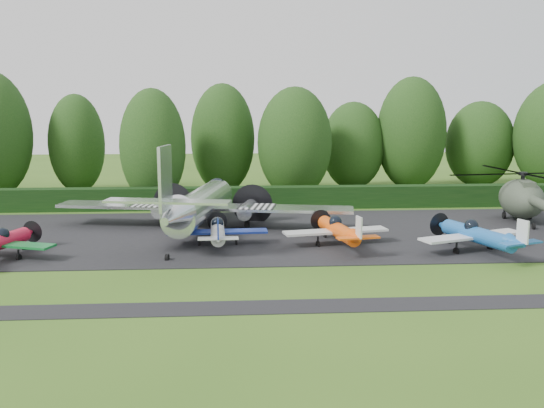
{
  "coord_description": "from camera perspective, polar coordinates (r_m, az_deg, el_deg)",
  "views": [
    {
      "loc": [
        -1.64,
        -33.64,
        9.76
      ],
      "look_at": [
        1.14,
        8.73,
        2.5
      ],
      "focal_mm": 40.0,
      "sensor_mm": 36.0,
      "label": 1
    }
  ],
  "objects": [
    {
      "name": "ground",
      "position": [
        35.06,
        -0.93,
        -6.46
      ],
      "size": [
        160.0,
        160.0,
        0.0
      ],
      "primitive_type": "plane",
      "color": "#345B19",
      "rests_on": "ground"
    },
    {
      "name": "apron",
      "position": [
        44.75,
        -1.57,
        -2.9
      ],
      "size": [
        70.0,
        18.0,
        0.01
      ],
      "primitive_type": "cube",
      "color": "black",
      "rests_on": "ground"
    },
    {
      "name": "taxiway_verge",
      "position": [
        29.36,
        -0.35,
        -9.71
      ],
      "size": [
        70.0,
        2.0,
        0.0
      ],
      "primitive_type": "cube",
      "color": "black",
      "rests_on": "ground"
    },
    {
      "name": "hedgerow",
      "position": [
        55.53,
        -2.0,
        -0.43
      ],
      "size": [
        90.0,
        1.6,
        2.0
      ],
      "primitive_type": "cube",
      "color": "black",
      "rests_on": "ground"
    },
    {
      "name": "transport_plane",
      "position": [
        45.59,
        -6.78,
        -0.1
      ],
      "size": [
        22.95,
        17.6,
        7.36
      ],
      "rotation": [
        0.0,
        0.0,
        0.19
      ],
      "color": "white",
      "rests_on": "ground"
    },
    {
      "name": "light_plane_white",
      "position": [
        41.07,
        -5.14,
        -2.53
      ],
      "size": [
        6.79,
        7.14,
        2.61
      ],
      "rotation": [
        0.0,
        0.0,
        -0.03
      ],
      "color": "silver",
      "rests_on": "ground"
    },
    {
      "name": "light_plane_orange",
      "position": [
        41.07,
        6.27,
        -2.45
      ],
      "size": [
        7.24,
        7.61,
        2.78
      ],
      "rotation": [
        0.0,
        0.0,
        -0.19
      ],
      "color": "#ED530D",
      "rests_on": "ground"
    },
    {
      "name": "light_plane_blue",
      "position": [
        41.33,
        18.78,
        -2.76
      ],
      "size": [
        7.58,
        7.97,
        2.91
      ],
      "rotation": [
        0.0,
        0.0,
        -0.34
      ],
      "color": "#1B59A3",
      "rests_on": "ground"
    },
    {
      "name": "helicopter",
      "position": [
        53.21,
        22.48,
        0.77
      ],
      "size": [
        12.58,
        14.73,
        4.05
      ],
      "rotation": [
        0.0,
        0.0,
        0.16
      ],
      "color": "#3B4435",
      "rests_on": "ground"
    },
    {
      "name": "sign_board",
      "position": [
        61.85,
        24.12,
        0.98
      ],
      "size": [
        3.39,
        0.13,
        1.91
      ],
      "rotation": [
        0.0,
        0.0,
        -0.21
      ],
      "color": "#3F3326",
      "rests_on": "ground"
    },
    {
      "name": "tree_0",
      "position": [
        68.66,
        12.98,
        6.47
      ],
      "size": [
        7.56,
        7.56,
        12.37
      ],
      "color": "black",
      "rests_on": "ground"
    },
    {
      "name": "tree_1",
      "position": [
        67.88,
        7.63,
        5.45
      ],
      "size": [
        6.95,
        6.95,
        9.67
      ],
      "color": "black",
      "rests_on": "ground"
    },
    {
      "name": "tree_3",
      "position": [
        61.17,
        2.15,
        5.78
      ],
      "size": [
        7.51,
        7.51,
        11.18
      ],
      "color": "black",
      "rests_on": "ground"
    },
    {
      "name": "tree_7",
      "position": [
        73.04,
        18.95,
        5.33
      ],
      "size": [
        7.6,
        7.6,
        9.73
      ],
      "color": "black",
      "rests_on": "ground"
    },
    {
      "name": "tree_9",
      "position": [
        64.41,
        -4.66,
        6.13
      ],
      "size": [
        6.72,
        6.72,
        11.58
      ],
      "color": "black",
      "rests_on": "ground"
    },
    {
      "name": "tree_10",
      "position": [
        67.83,
        -17.9,
        5.41
      ],
      "size": [
        5.84,
        5.84,
        10.5
      ],
      "color": "black",
      "rests_on": "ground"
    },
    {
      "name": "tree_12",
      "position": [
        58.5,
        -11.16,
        5.31
      ],
      "size": [
        6.22,
        6.22,
        10.96
      ],
      "color": "black",
      "rests_on": "ground"
    }
  ]
}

